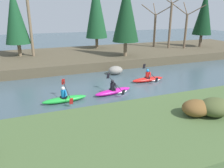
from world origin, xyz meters
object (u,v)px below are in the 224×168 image
object	(u,v)px
kayaker_lead	(149,79)
kayaker_trailing	(65,99)
kayaker_middle	(115,91)
boulder_midstream	(115,70)

from	to	relation	value
kayaker_lead	kayaker_trailing	xyz separation A→B (m)	(-6.92, -1.78, 0.02)
kayaker_lead	kayaker_middle	world-z (taller)	same
kayaker_trailing	kayaker_middle	bearing A→B (deg)	0.60
kayaker_lead	kayaker_trailing	size ratio (longest dim) A/B	1.00
kayaker_middle	kayaker_trailing	distance (m)	3.37
kayaker_middle	kayaker_trailing	size ratio (longest dim) A/B	1.00
kayaker_middle	kayaker_trailing	world-z (taller)	same
boulder_midstream	kayaker_middle	bearing A→B (deg)	-112.61
kayaker_trailing	boulder_midstream	world-z (taller)	kayaker_trailing
kayaker_trailing	boulder_midstream	size ratio (longest dim) A/B	2.16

